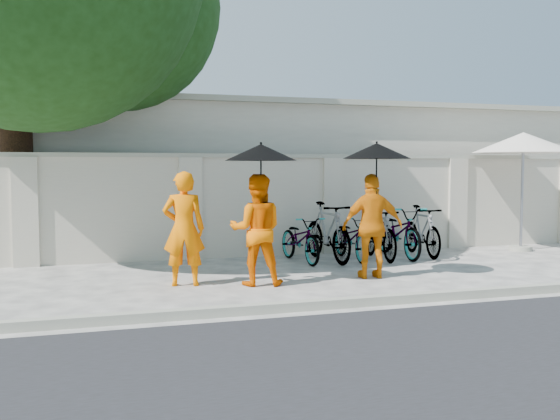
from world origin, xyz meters
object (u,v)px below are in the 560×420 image
object	(u,v)px
monk_right	(373,226)
monk_center	(257,230)
patio_umbrella	(523,144)
monk_left	(184,229)

from	to	relation	value
monk_right	monk_center	bearing A→B (deg)	9.43
monk_right	patio_umbrella	world-z (taller)	patio_umbrella
monk_right	monk_left	bearing A→B (deg)	3.90
monk_center	monk_right	bearing A→B (deg)	-164.65
monk_center	patio_umbrella	xyz separation A→B (m)	(6.51, 2.07, 1.45)
monk_left	monk_center	distance (m)	1.11
patio_umbrella	monk_center	bearing A→B (deg)	-162.33
monk_left	monk_right	bearing A→B (deg)	-174.46
monk_left	monk_right	size ratio (longest dim) A/B	1.03
monk_center	monk_right	distance (m)	1.97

